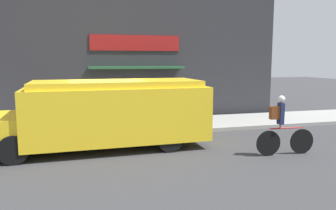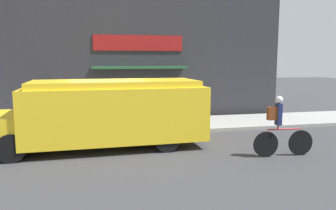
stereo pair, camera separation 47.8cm
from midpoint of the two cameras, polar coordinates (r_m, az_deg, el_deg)
The scene contains 6 objects.
ground_plane at distance 11.56m, azimuth -9.06°, elevation -5.58°, with size 70.00×70.00×0.00m, color #38383A.
sidewalk at distance 12.91m, azimuth -9.45°, elevation -3.88°, with size 28.00×2.80×0.13m.
storefront at distance 14.41m, azimuth -9.94°, elevation 8.57°, with size 16.32×0.82×5.77m.
school_bus at distance 10.04m, azimuth -9.95°, elevation -1.35°, with size 6.82×2.66×2.05m.
cyclist at distance 9.62m, azimuth 20.31°, elevation -3.85°, with size 1.76×0.21×1.69m.
trash_bin at distance 13.58m, azimuth -17.84°, elevation -1.44°, with size 0.65×0.65×0.86m.
Camera 2 is at (-0.39, -11.29, 2.64)m, focal length 35.00 mm.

